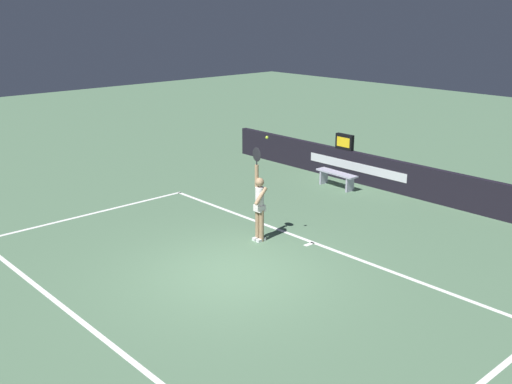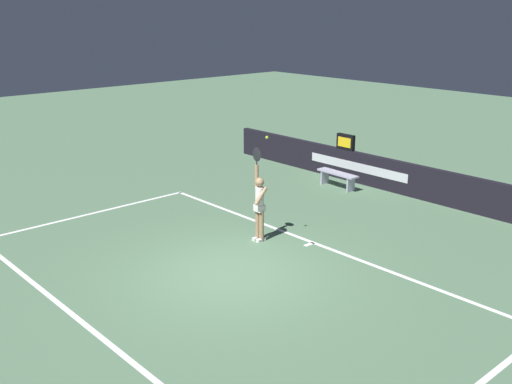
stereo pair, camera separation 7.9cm
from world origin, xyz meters
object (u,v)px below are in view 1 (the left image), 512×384
Objects in this scene: tennis_player at (259,203)px; tennis_ball at (267,137)px; speed_display at (345,142)px; courtside_bench_near at (337,176)px.

tennis_ball is (0.30, -0.05, 1.66)m from tennis_player.
speed_display reaches higher than courtside_bench_near.
speed_display is 1.37m from courtside_bench_near.
tennis_ball is 0.05× the size of courtside_bench_near.
tennis_ball is (2.47, -5.81, 1.35)m from speed_display.
speed_display is at bearing 118.15° from courtside_bench_near.
courtside_bench_near is (0.50, -0.94, -0.87)m from speed_display.
courtside_bench_near is (-1.97, 4.88, -2.22)m from tennis_ball.
tennis_ball is at bearing -9.00° from tennis_player.
tennis_player is at bearing -69.39° from speed_display.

